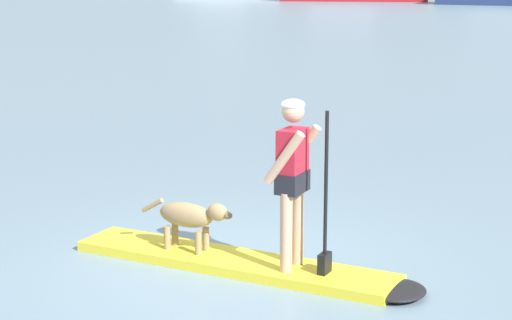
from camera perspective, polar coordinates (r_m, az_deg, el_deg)
name	(u,v)px	position (r m, az deg, el deg)	size (l,w,h in m)	color
ground_plane	(233,267)	(9.03, -1.51, -6.93)	(400.00, 400.00, 0.00)	slate
paddleboard	(253,265)	(8.91, -0.21, -6.85)	(3.79, 1.50, 0.10)	yellow
person_paddler	(294,173)	(8.43, 2.48, -0.83)	(0.66, 0.56, 1.67)	tan
dog	(190,217)	(9.13, -4.28, -3.69)	(1.08, 0.37, 0.54)	#997A51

